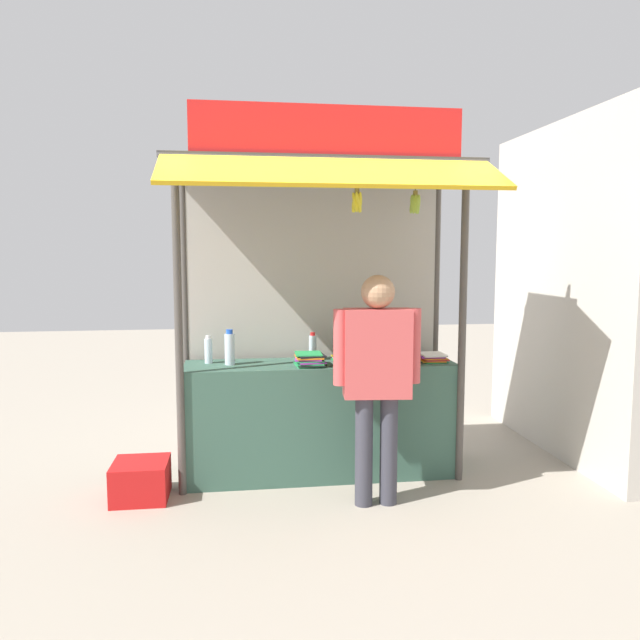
{
  "coord_description": "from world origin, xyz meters",
  "views": [
    {
      "loc": [
        -0.68,
        -4.85,
        1.82
      ],
      "look_at": [
        0.0,
        0.0,
        1.28
      ],
      "focal_mm": 34.34,
      "sensor_mm": 36.0,
      "label": 1
    }
  ],
  "objects_px": {
    "water_bottle_mid_right": "(369,348)",
    "banana_bunch_inner_right": "(415,204)",
    "water_bottle_back_right": "(313,347)",
    "magazine_stack_front_left": "(310,359)",
    "magazine_stack_rear_center": "(346,360)",
    "vendor_person": "(377,368)",
    "water_bottle_far_right": "(230,348)",
    "plastic_crate": "(141,480)",
    "magazine_stack_far_left": "(400,359)",
    "water_bottle_back_left": "(208,350)",
    "banana_bunch_rightmost": "(357,202)",
    "water_bottle_mid_left": "(371,345)",
    "water_bottle_center": "(401,344)",
    "magazine_stack_right": "(432,357)"
  },
  "relations": [
    {
      "from": "water_bottle_back_right",
      "to": "banana_bunch_rightmost",
      "type": "xyz_separation_m",
      "value": [
        0.26,
        -0.56,
        1.16
      ]
    },
    {
      "from": "water_bottle_mid_left",
      "to": "magazine_stack_front_left",
      "type": "bearing_deg",
      "value": -150.72
    },
    {
      "from": "magazine_stack_rear_center",
      "to": "plastic_crate",
      "type": "xyz_separation_m",
      "value": [
        -1.57,
        -0.16,
        -0.84
      ]
    },
    {
      "from": "water_bottle_back_left",
      "to": "magazine_stack_far_left",
      "type": "relative_size",
      "value": 0.73
    },
    {
      "from": "magazine_stack_rear_center",
      "to": "magazine_stack_far_left",
      "type": "distance_m",
      "value": 0.43
    },
    {
      "from": "water_bottle_back_right",
      "to": "magazine_stack_front_left",
      "type": "height_order",
      "value": "water_bottle_back_right"
    },
    {
      "from": "banana_bunch_inner_right",
      "to": "plastic_crate",
      "type": "distance_m",
      "value": 2.9
    },
    {
      "from": "vendor_person",
      "to": "magazine_stack_far_left",
      "type": "bearing_deg",
      "value": 63.65
    },
    {
      "from": "water_bottle_back_left",
      "to": "water_bottle_center",
      "type": "relative_size",
      "value": 0.87
    },
    {
      "from": "water_bottle_center",
      "to": "magazine_stack_far_left",
      "type": "height_order",
      "value": "water_bottle_center"
    },
    {
      "from": "water_bottle_back_left",
      "to": "water_bottle_far_right",
      "type": "relative_size",
      "value": 0.8
    },
    {
      "from": "water_bottle_back_right",
      "to": "water_bottle_mid_right",
      "type": "bearing_deg",
      "value": -20.79
    },
    {
      "from": "magazine_stack_front_left",
      "to": "magazine_stack_far_left",
      "type": "relative_size",
      "value": 0.88
    },
    {
      "from": "magazine_stack_front_left",
      "to": "banana_bunch_rightmost",
      "type": "xyz_separation_m",
      "value": [
        0.32,
        -0.26,
        1.21
      ]
    },
    {
      "from": "water_bottle_far_right",
      "to": "magazine_stack_rear_center",
      "type": "bearing_deg",
      "value": -11.93
    },
    {
      "from": "water_bottle_mid_left",
      "to": "plastic_crate",
      "type": "height_order",
      "value": "water_bottle_mid_left"
    },
    {
      "from": "magazine_stack_front_left",
      "to": "vendor_person",
      "type": "relative_size",
      "value": 0.16
    },
    {
      "from": "water_bottle_back_left",
      "to": "magazine_stack_rear_center",
      "type": "xyz_separation_m",
      "value": [
        1.08,
        -0.28,
        -0.06
      ]
    },
    {
      "from": "water_bottle_back_left",
      "to": "water_bottle_back_right",
      "type": "relative_size",
      "value": 0.99
    },
    {
      "from": "plastic_crate",
      "to": "magazine_stack_right",
      "type": "bearing_deg",
      "value": 6.82
    },
    {
      "from": "magazine_stack_right",
      "to": "magazine_stack_rear_center",
      "type": "bearing_deg",
      "value": -170.66
    },
    {
      "from": "magazine_stack_front_left",
      "to": "banana_bunch_inner_right",
      "type": "bearing_deg",
      "value": -18.99
    },
    {
      "from": "water_bottle_mid_right",
      "to": "banana_bunch_inner_right",
      "type": "distance_m",
      "value": 1.23
    },
    {
      "from": "water_bottle_mid_left",
      "to": "magazine_stack_front_left",
      "type": "height_order",
      "value": "water_bottle_mid_left"
    },
    {
      "from": "water_bottle_mid_right",
      "to": "magazine_stack_far_left",
      "type": "bearing_deg",
      "value": -44.21
    },
    {
      "from": "water_bottle_far_right",
      "to": "plastic_crate",
      "type": "height_order",
      "value": "water_bottle_far_right"
    },
    {
      "from": "water_bottle_back_left",
      "to": "water_bottle_back_right",
      "type": "height_order",
      "value": "water_bottle_back_right"
    },
    {
      "from": "magazine_stack_far_left",
      "to": "magazine_stack_front_left",
      "type": "bearing_deg",
      "value": 173.93
    },
    {
      "from": "water_bottle_center",
      "to": "plastic_crate",
      "type": "distance_m",
      "value": 2.33
    },
    {
      "from": "water_bottle_mid_left",
      "to": "banana_bunch_inner_right",
      "type": "relative_size",
      "value": 0.83
    },
    {
      "from": "magazine_stack_rear_center",
      "to": "magazine_stack_right",
      "type": "height_order",
      "value": "magazine_stack_rear_center"
    },
    {
      "from": "water_bottle_far_right",
      "to": "water_bottle_mid_right",
      "type": "height_order",
      "value": "water_bottle_far_right"
    },
    {
      "from": "magazine_stack_far_left",
      "to": "vendor_person",
      "type": "distance_m",
      "value": 0.56
    },
    {
      "from": "magazine_stack_front_left",
      "to": "water_bottle_back_left",
      "type": "bearing_deg",
      "value": 163.97
    },
    {
      "from": "water_bottle_back_left",
      "to": "plastic_crate",
      "type": "bearing_deg",
      "value": -138.37
    },
    {
      "from": "magazine_stack_right",
      "to": "vendor_person",
      "type": "relative_size",
      "value": 0.16
    },
    {
      "from": "plastic_crate",
      "to": "magazine_stack_rear_center",
      "type": "bearing_deg",
      "value": 5.63
    },
    {
      "from": "water_bottle_mid_left",
      "to": "banana_bunch_inner_right",
      "type": "xyz_separation_m",
      "value": [
        0.19,
        -0.58,
        1.14
      ]
    },
    {
      "from": "magazine_stack_rear_center",
      "to": "vendor_person",
      "type": "xyz_separation_m",
      "value": [
        0.13,
        -0.49,
        0.03
      ]
    },
    {
      "from": "water_bottle_back_right",
      "to": "magazine_stack_far_left",
      "type": "xyz_separation_m",
      "value": [
        0.65,
        -0.37,
        -0.06
      ]
    },
    {
      "from": "banana_bunch_inner_right",
      "to": "plastic_crate",
      "type": "relative_size",
      "value": 0.69
    },
    {
      "from": "water_bottle_mid_right",
      "to": "magazine_stack_rear_center",
      "type": "relative_size",
      "value": 0.81
    },
    {
      "from": "vendor_person",
      "to": "water_bottle_mid_right",
      "type": "bearing_deg",
      "value": 88.26
    },
    {
      "from": "vendor_person",
      "to": "plastic_crate",
      "type": "relative_size",
      "value": 4.15
    },
    {
      "from": "magazine_stack_far_left",
      "to": "banana_bunch_inner_right",
      "type": "xyz_separation_m",
      "value": [
        0.05,
        -0.19,
        1.21
      ]
    },
    {
      "from": "water_bottle_back_left",
      "to": "water_bottle_mid_left",
      "type": "height_order",
      "value": "water_bottle_mid_left"
    },
    {
      "from": "water_bottle_mid_right",
      "to": "plastic_crate",
      "type": "height_order",
      "value": "water_bottle_mid_right"
    },
    {
      "from": "water_bottle_back_left",
      "to": "banana_bunch_inner_right",
      "type": "relative_size",
      "value": 0.82
    },
    {
      "from": "water_bottle_back_left",
      "to": "magazine_stack_rear_center",
      "type": "distance_m",
      "value": 1.12
    },
    {
      "from": "magazine_stack_far_left",
      "to": "plastic_crate",
      "type": "xyz_separation_m",
      "value": [
        -2.0,
        -0.14,
        -0.84
      ]
    }
  ]
}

